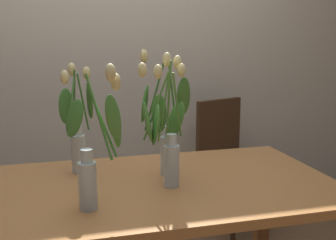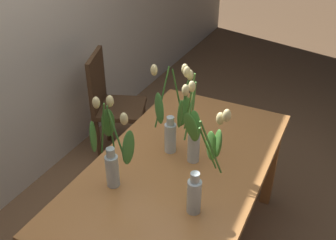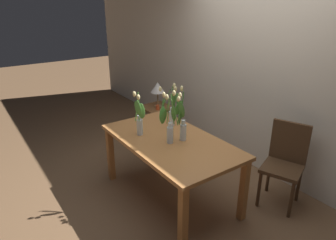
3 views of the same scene
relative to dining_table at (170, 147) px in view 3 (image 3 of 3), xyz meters
name	(u,v)px [view 3 (image 3 of 3)]	position (x,y,z in m)	size (l,w,h in m)	color
ground_plane	(170,196)	(0.00, 0.00, -0.65)	(18.00, 18.00, 0.00)	brown
room_wall_rear	(261,68)	(0.00, 1.40, 0.70)	(9.00, 0.10, 2.70)	beige
dining_table	(170,147)	(0.00, 0.00, 0.00)	(1.60, 0.90, 0.74)	#B7753D
tulip_vase_0	(182,123)	(0.08, 0.10, 0.29)	(0.23, 0.17, 0.58)	silver
tulip_vase_1	(170,123)	(0.05, -0.04, 0.31)	(0.24, 0.20, 0.57)	silver
tulip_vase_2	(171,110)	(-0.31, 0.24, 0.29)	(0.17, 0.24, 0.51)	silver
tulip_vase_3	(139,120)	(-0.26, -0.22, 0.28)	(0.17, 0.15, 0.54)	silver
dining_chair	(285,160)	(0.77, 0.99, -0.12)	(0.52, 0.52, 0.93)	#4C331E
side_table	(157,113)	(-1.43, 0.75, -0.22)	(0.44, 0.44, 0.55)	brown
table_lamp	(158,88)	(-1.42, 0.77, 0.21)	(0.22, 0.22, 0.40)	olive
pillar_candle	(158,107)	(-1.31, 0.69, -0.06)	(0.06, 0.06, 0.07)	#CC4C23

